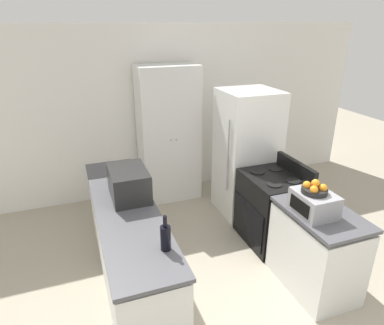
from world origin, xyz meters
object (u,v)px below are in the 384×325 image
object	(u,v)px
microwave	(129,183)
toaster_oven	(314,203)
stove	(272,208)
refrigerator	(247,154)
pantry_cabinet	(169,135)
fruit_bowl	(315,188)
wine_bottle	(166,237)

from	to	relation	value
microwave	toaster_oven	distance (m)	1.86
stove	microwave	xyz separation A→B (m)	(-1.73, 0.10, 0.59)
refrigerator	toaster_oven	distance (m)	1.66
stove	refrigerator	distance (m)	0.91
pantry_cabinet	refrigerator	world-z (taller)	pantry_cabinet
refrigerator	toaster_oven	xyz separation A→B (m)	(-0.18, -1.65, 0.11)
refrigerator	toaster_oven	bearing A→B (deg)	-96.14
refrigerator	microwave	size ratio (longest dim) A/B	3.31
stove	toaster_oven	xyz separation A→B (m)	(-0.13, -0.85, 0.55)
stove	fruit_bowl	size ratio (longest dim) A/B	4.33
microwave	fruit_bowl	xyz separation A→B (m)	(1.59, -0.94, 0.11)
microwave	wine_bottle	world-z (taller)	microwave
stove	wine_bottle	xyz separation A→B (m)	(-1.62, -0.91, 0.55)
refrigerator	fruit_bowl	bearing A→B (deg)	-96.63
refrigerator	wine_bottle	xyz separation A→B (m)	(-1.67, -1.70, 0.12)
stove	fruit_bowl	xyz separation A→B (m)	(-0.14, -0.85, 0.71)
microwave	wine_bottle	size ratio (longest dim) A/B	1.72
pantry_cabinet	stove	bearing A→B (deg)	-62.20
stove	wine_bottle	distance (m)	1.94
stove	fruit_bowl	world-z (taller)	fruit_bowl
wine_bottle	fruit_bowl	xyz separation A→B (m)	(1.48, 0.06, 0.15)
wine_bottle	pantry_cabinet	bearing A→B (deg)	72.91
stove	fruit_bowl	distance (m)	1.11
pantry_cabinet	fruit_bowl	size ratio (longest dim) A/B	8.48
pantry_cabinet	fruit_bowl	bearing A→B (deg)	-73.98
fruit_bowl	microwave	bearing A→B (deg)	149.22
toaster_oven	refrigerator	bearing A→B (deg)	83.86
pantry_cabinet	stove	xyz separation A→B (m)	(0.85, -1.61, -0.57)
pantry_cabinet	wine_bottle	xyz separation A→B (m)	(-0.77, -2.51, -0.02)
stove	microwave	bearing A→B (deg)	176.85
microwave	fruit_bowl	bearing A→B (deg)	-30.78
toaster_oven	fruit_bowl	xyz separation A→B (m)	(-0.01, 0.00, 0.16)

